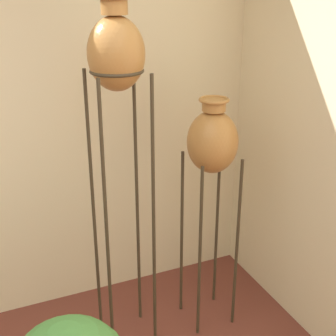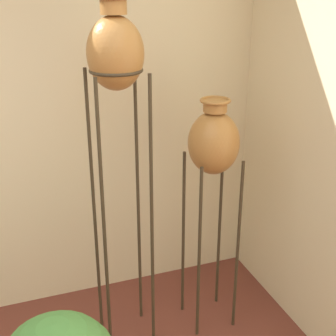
{
  "view_description": "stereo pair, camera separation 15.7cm",
  "coord_description": "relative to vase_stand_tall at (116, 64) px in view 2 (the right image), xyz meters",
  "views": [
    {
      "loc": [
        0.12,
        -0.96,
        2.18
      ],
      "look_at": [
        1.12,
        1.36,
        1.15
      ],
      "focal_mm": 50.0,
      "sensor_mm": 36.0,
      "label": 1
    },
    {
      "loc": [
        0.26,
        -1.02,
        2.18
      ],
      "look_at": [
        1.12,
        1.36,
        1.15
      ],
      "focal_mm": 50.0,
      "sensor_mm": 36.0,
      "label": 2
    }
  ],
  "objects": [
    {
      "name": "vase_stand_tall",
      "position": [
        0.0,
        0.0,
        0.0
      ],
      "size": [
        0.3,
        0.3,
        2.1
      ],
      "color": "#382D1E",
      "rests_on": "ground_plane"
    },
    {
      "name": "vase_stand_medium",
      "position": [
        0.57,
        -0.03,
        -0.51
      ],
      "size": [
        0.31,
        0.31,
        1.54
      ],
      "color": "#382D1E",
      "rests_on": "ground_plane"
    }
  ]
}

